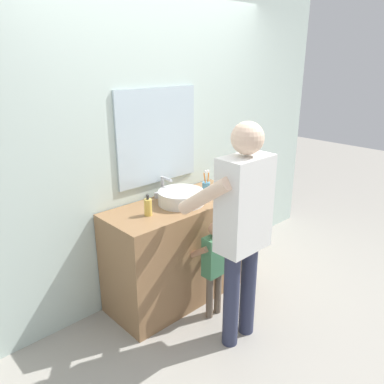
# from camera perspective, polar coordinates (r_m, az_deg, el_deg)

# --- Properties ---
(ground_plane) EXTENTS (14.00, 14.00, 0.00)m
(ground_plane) POSITION_cam_1_polar(r_m,az_deg,el_deg) (3.42, 1.80, -16.88)
(ground_plane) COLOR #9E998E
(back_wall) EXTENTS (4.40, 0.10, 2.70)m
(back_wall) POSITION_cam_1_polar(r_m,az_deg,el_deg) (3.29, -5.67, 7.51)
(back_wall) COLOR silver
(back_wall) RESTS_ON ground
(vanity_cabinet) EXTENTS (1.30, 0.54, 0.88)m
(vanity_cabinet) POSITION_cam_1_polar(r_m,az_deg,el_deg) (3.37, -1.77, -8.62)
(vanity_cabinet) COLOR olive
(vanity_cabinet) RESTS_ON ground
(sink_basin) EXTENTS (0.38, 0.38, 0.11)m
(sink_basin) POSITION_cam_1_polar(r_m,az_deg,el_deg) (3.15, -1.62, -0.75)
(sink_basin) COLOR silver
(sink_basin) RESTS_ON vanity_cabinet
(faucet) EXTENTS (0.18, 0.14, 0.18)m
(faucet) POSITION_cam_1_polar(r_m,az_deg,el_deg) (3.31, -4.27, 0.66)
(faucet) COLOR #B7BABF
(faucet) RESTS_ON vanity_cabinet
(toothbrush_cup) EXTENTS (0.07, 0.07, 0.21)m
(toothbrush_cup) POSITION_cam_1_polar(r_m,az_deg,el_deg) (3.41, 2.12, 0.81)
(toothbrush_cup) COLOR #4C8EB2
(toothbrush_cup) RESTS_ON vanity_cabinet
(soap_bottle) EXTENTS (0.06, 0.06, 0.17)m
(soap_bottle) POSITION_cam_1_polar(r_m,az_deg,el_deg) (2.93, -6.56, -2.24)
(soap_bottle) COLOR gold
(soap_bottle) RESTS_ON vanity_cabinet
(child_toddler) EXTENTS (0.26, 0.26, 0.84)m
(child_toddler) POSITION_cam_1_polar(r_m,az_deg,el_deg) (3.09, 3.26, -10.22)
(child_toddler) COLOR #6B5B4C
(child_toddler) RESTS_ON ground
(adult_parent) EXTENTS (0.51, 0.54, 1.65)m
(adult_parent) POSITION_cam_1_polar(r_m,az_deg,el_deg) (2.65, 7.42, -3.76)
(adult_parent) COLOR #2D334C
(adult_parent) RESTS_ON ground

